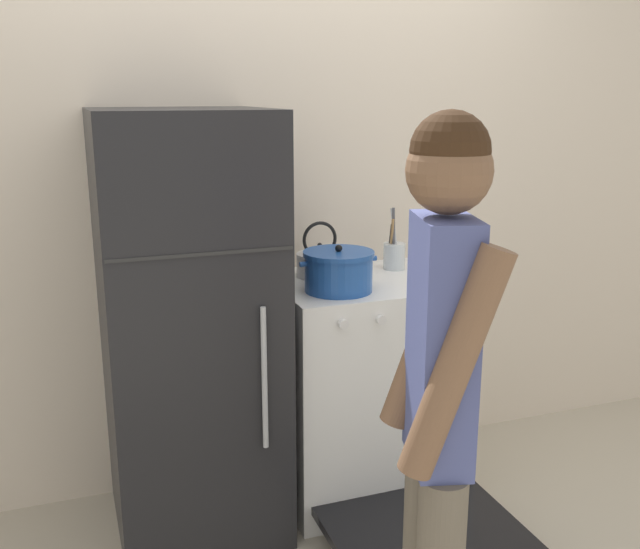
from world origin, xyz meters
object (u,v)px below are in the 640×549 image
at_px(refrigerator, 190,329).
at_px(stove_range, 368,389).
at_px(tea_kettle, 320,261).
at_px(utensil_jar, 394,254).
at_px(dutch_oven_pot, 339,271).
at_px(person, 438,411).

relative_size(refrigerator, stove_range, 1.20).
distance_m(refrigerator, tea_kettle, 0.63).
distance_m(stove_range, utensil_jar, 0.60).
bearing_deg(utensil_jar, dutch_oven_pot, -145.18).
height_order(stove_range, tea_kettle, tea_kettle).
bearing_deg(stove_range, refrigerator, 178.71).
relative_size(stove_range, dutch_oven_pot, 4.31).
bearing_deg(refrigerator, utensil_jar, 9.27).
bearing_deg(person, utensil_jar, -5.81).
height_order(refrigerator, dutch_oven_pot, refrigerator).
distance_m(dutch_oven_pot, tea_kettle, 0.24).
bearing_deg(person, tea_kettle, 7.81).
height_order(stove_range, person, person).
relative_size(dutch_oven_pot, utensil_jar, 1.17).
bearing_deg(dutch_oven_pot, utensil_jar, 34.82).
distance_m(dutch_oven_pot, person, 1.12).
xyz_separation_m(refrigerator, stove_range, (0.74, -0.02, -0.35)).
xyz_separation_m(stove_range, utensil_jar, (0.19, 0.17, 0.54)).
relative_size(refrigerator, person, 0.99).
xyz_separation_m(dutch_oven_pot, tea_kettle, (0.01, 0.24, -0.01)).
distance_m(dutch_oven_pot, utensil_jar, 0.44).
height_order(dutch_oven_pot, utensil_jar, utensil_jar).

